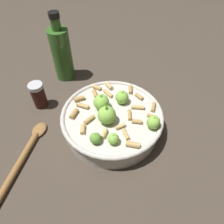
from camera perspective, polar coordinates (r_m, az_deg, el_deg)
name	(u,v)px	position (r m, az deg, el deg)	size (l,w,h in m)	color
ground_plane	(112,127)	(0.59, 0.00, -4.26)	(2.40, 2.40, 0.00)	#42382D
cooking_pan	(112,119)	(0.56, 0.01, -2.03)	(0.27, 0.27, 0.11)	beige
pepper_shaker	(39,95)	(0.65, -19.53, 4.38)	(0.04, 0.04, 0.08)	#33140F
olive_oil_bottle	(62,53)	(0.72, -13.67, 15.46)	(0.06, 0.06, 0.22)	#336023
wooden_spoon	(24,156)	(0.57, -23.10, -11.08)	(0.10, 0.25, 0.02)	olive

